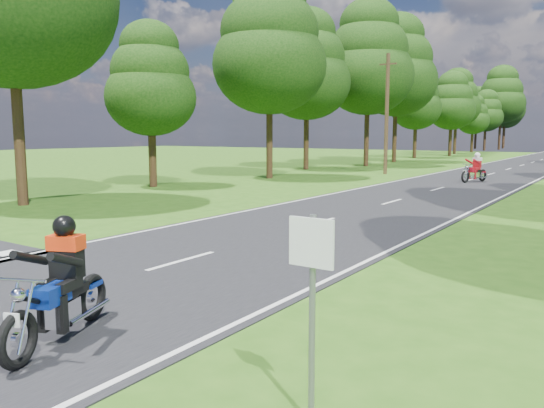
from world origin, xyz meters
The scene contains 7 objects.
ground centered at (0.00, 0.00, 0.00)m, with size 160.00×160.00×0.00m, color #285212.
main_road centered at (0.00, 50.00, 0.01)m, with size 7.00×140.00×0.02m, color black.
road_markings centered at (-0.14, 48.13, 0.02)m, with size 7.40×140.00×0.01m.
telegraph_pole centered at (-6.00, 28.00, 4.07)m, with size 1.20×0.26×8.00m.
road_sign centered at (5.50, -2.01, 1.34)m, with size 0.45×0.07×2.00m.
rider_near_blue centered at (1.79, -2.14, 0.84)m, with size 0.66×1.97×1.64m, color navy, non-canonical shape.
rider_far_red centered at (0.54, 24.92, 0.85)m, with size 0.67×2.00×1.67m, color #B50D22, non-canonical shape.
Camera 1 is at (7.82, -6.08, 2.72)m, focal length 35.00 mm.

